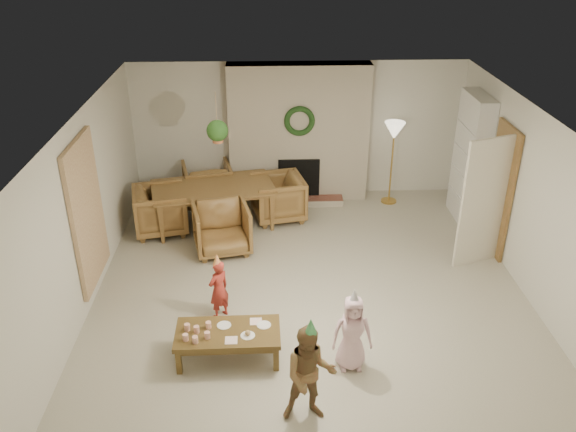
{
  "coord_description": "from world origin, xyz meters",
  "views": [
    {
      "loc": [
        -0.57,
        -6.86,
        4.73
      ],
      "look_at": [
        -0.3,
        0.4,
        1.05
      ],
      "focal_mm": 36.93,
      "sensor_mm": 36.0,
      "label": 1
    }
  ],
  "objects_px": {
    "child_plaid": "(310,375)",
    "child_pink": "(352,333)",
    "dining_table": "(214,206)",
    "child_red": "(219,289)",
    "dining_chair_far": "(208,184)",
    "dining_chair_right": "(278,198)",
    "coffee_table_top": "(228,333)",
    "dining_chair_near": "(222,228)",
    "dining_chair_left": "(161,210)"
  },
  "relations": [
    {
      "from": "child_plaid",
      "to": "child_pink",
      "type": "xyz_separation_m",
      "value": [
        0.54,
        0.77,
        -0.09
      ]
    },
    {
      "from": "dining_table",
      "to": "child_pink",
      "type": "height_order",
      "value": "child_pink"
    },
    {
      "from": "child_red",
      "to": "child_plaid",
      "type": "bearing_deg",
      "value": 77.74
    },
    {
      "from": "dining_chair_far",
      "to": "child_red",
      "type": "distance_m",
      "value": 3.5
    },
    {
      "from": "dining_table",
      "to": "dining_chair_right",
      "type": "xyz_separation_m",
      "value": [
        1.08,
        0.23,
        0.04
      ]
    },
    {
      "from": "dining_chair_right",
      "to": "child_red",
      "type": "height_order",
      "value": "child_red"
    },
    {
      "from": "dining_chair_far",
      "to": "dining_chair_right",
      "type": "bearing_deg",
      "value": 141.34
    },
    {
      "from": "dining_chair_right",
      "to": "child_red",
      "type": "bearing_deg",
      "value": -28.18
    },
    {
      "from": "dining_table",
      "to": "child_red",
      "type": "relative_size",
      "value": 2.4
    },
    {
      "from": "dining_table",
      "to": "dining_chair_far",
      "type": "height_order",
      "value": "dining_chair_far"
    },
    {
      "from": "coffee_table_top",
      "to": "child_red",
      "type": "xyz_separation_m",
      "value": [
        -0.16,
        0.82,
        0.07
      ]
    },
    {
      "from": "dining_chair_far",
      "to": "coffee_table_top",
      "type": "bearing_deg",
      "value": 85.96
    },
    {
      "from": "dining_table",
      "to": "dining_chair_near",
      "type": "bearing_deg",
      "value": -90.0
    },
    {
      "from": "dining_table",
      "to": "child_pink",
      "type": "relative_size",
      "value": 2.1
    },
    {
      "from": "dining_chair_left",
      "to": "dining_chair_right",
      "type": "relative_size",
      "value": 1.0
    },
    {
      "from": "dining_chair_far",
      "to": "child_red",
      "type": "xyz_separation_m",
      "value": [
        0.44,
        -3.47,
        0.03
      ]
    },
    {
      "from": "dining_table",
      "to": "coffee_table_top",
      "type": "relative_size",
      "value": 1.63
    },
    {
      "from": "dining_chair_left",
      "to": "child_pink",
      "type": "height_order",
      "value": "child_pink"
    },
    {
      "from": "dining_table",
      "to": "dining_chair_near",
      "type": "height_order",
      "value": "dining_chair_near"
    },
    {
      "from": "dining_table",
      "to": "child_red",
      "type": "bearing_deg",
      "value": -96.34
    },
    {
      "from": "dining_chair_far",
      "to": "dining_chair_left",
      "type": "xyz_separation_m",
      "value": [
        -0.68,
        -1.05,
        0.0
      ]
    },
    {
      "from": "dining_table",
      "to": "child_plaid",
      "type": "bearing_deg",
      "value": -85.4
    },
    {
      "from": "dining_chair_near",
      "to": "dining_chair_right",
      "type": "xyz_separation_m",
      "value": [
        0.9,
        1.09,
        0.0
      ]
    },
    {
      "from": "child_red",
      "to": "child_pink",
      "type": "distance_m",
      "value": 1.9
    },
    {
      "from": "dining_chair_near",
      "to": "child_plaid",
      "type": "distance_m",
      "value": 3.72
    },
    {
      "from": "dining_chair_right",
      "to": "child_pink",
      "type": "height_order",
      "value": "child_pink"
    },
    {
      "from": "dining_chair_left",
      "to": "dining_table",
      "type": "bearing_deg",
      "value": -90.0
    },
    {
      "from": "dining_chair_right",
      "to": "dining_chair_near",
      "type": "bearing_deg",
      "value": -51.34
    },
    {
      "from": "dining_table",
      "to": "dining_chair_right",
      "type": "distance_m",
      "value": 1.11
    },
    {
      "from": "child_plaid",
      "to": "child_pink",
      "type": "distance_m",
      "value": 0.95
    },
    {
      "from": "dining_chair_left",
      "to": "child_plaid",
      "type": "distance_m",
      "value": 4.76
    },
    {
      "from": "dining_chair_far",
      "to": "child_pink",
      "type": "xyz_separation_m",
      "value": [
        2.03,
        -4.51,
        0.09
      ]
    },
    {
      "from": "dining_chair_left",
      "to": "child_plaid",
      "type": "xyz_separation_m",
      "value": [
        2.17,
        -4.23,
        0.18
      ]
    },
    {
      "from": "dining_chair_far",
      "to": "child_plaid",
      "type": "relative_size",
      "value": 0.76
    },
    {
      "from": "coffee_table_top",
      "to": "child_plaid",
      "type": "distance_m",
      "value": 1.34
    },
    {
      "from": "dining_chair_right",
      "to": "child_plaid",
      "type": "height_order",
      "value": "child_plaid"
    },
    {
      "from": "dining_chair_near",
      "to": "child_plaid",
      "type": "bearing_deg",
      "value": -84.31
    },
    {
      "from": "child_plaid",
      "to": "dining_chair_near",
      "type": "bearing_deg",
      "value": 106.4
    },
    {
      "from": "dining_chair_far",
      "to": "child_plaid",
      "type": "distance_m",
      "value": 5.49
    },
    {
      "from": "dining_chair_near",
      "to": "dining_chair_left",
      "type": "relative_size",
      "value": 1.0
    },
    {
      "from": "dining_table",
      "to": "dining_chair_near",
      "type": "relative_size",
      "value": 2.34
    },
    {
      "from": "dining_chair_far",
      "to": "dining_chair_left",
      "type": "relative_size",
      "value": 1.0
    },
    {
      "from": "dining_chair_left",
      "to": "coffee_table_top",
      "type": "bearing_deg",
      "value": -170.44
    },
    {
      "from": "dining_chair_right",
      "to": "dining_chair_far",
      "type": "bearing_deg",
      "value": -128.66
    },
    {
      "from": "dining_chair_near",
      "to": "dining_chair_far",
      "type": "xyz_separation_m",
      "value": [
        -0.37,
        1.73,
        0.0
      ]
    },
    {
      "from": "dining_chair_near",
      "to": "child_pink",
      "type": "distance_m",
      "value": 3.24
    },
    {
      "from": "dining_table",
      "to": "child_pink",
      "type": "distance_m",
      "value": 4.09
    },
    {
      "from": "dining_chair_right",
      "to": "child_plaid",
      "type": "xyz_separation_m",
      "value": [
        0.23,
        -4.64,
        0.18
      ]
    },
    {
      "from": "dining_chair_near",
      "to": "child_pink",
      "type": "height_order",
      "value": "child_pink"
    },
    {
      "from": "coffee_table_top",
      "to": "child_red",
      "type": "relative_size",
      "value": 1.47
    }
  ]
}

